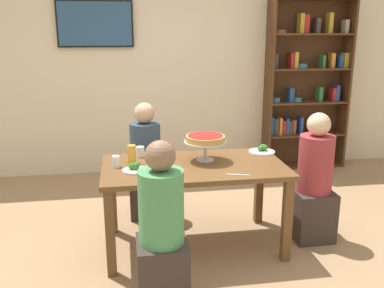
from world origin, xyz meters
name	(u,v)px	position (x,y,z in m)	size (l,w,h in m)	color
ground_plane	(194,245)	(0.00, 0.00, 0.00)	(12.00, 12.00, 0.00)	#9E7A56
rear_partition	(166,64)	(0.00, 2.20, 1.40)	(8.00, 0.12, 2.80)	beige
dining_table	(194,176)	(0.00, 0.00, 0.64)	(1.51, 0.84, 0.74)	brown
bookshelf	(306,85)	(1.84, 2.01, 1.11)	(1.10, 0.30, 2.21)	#4C2D19
television	(95,24)	(-0.86, 2.11, 1.89)	(0.91, 0.05, 0.55)	black
diner_far_left	(146,168)	(-0.36, 0.72, 0.49)	(0.34, 0.34, 1.15)	#382D28
diner_near_left	(162,236)	(-0.34, -0.74, 0.49)	(0.34, 0.34, 1.15)	#382D28
diner_head_east	(314,186)	(1.07, -0.03, 0.49)	(0.34, 0.34, 1.15)	#382D28
deep_dish_pizza_stand	(205,140)	(0.11, 0.09, 0.92)	(0.36, 0.36, 0.22)	silver
salad_plate_near_diner	(262,150)	(0.68, 0.26, 0.76)	(0.24, 0.24, 0.07)	white
salad_plate_far_diner	(164,177)	(-0.28, -0.29, 0.75)	(0.23, 0.23, 0.05)	white
salad_plate_spare	(135,169)	(-0.49, -0.09, 0.76)	(0.20, 0.20, 0.07)	white
beer_glass_amber_tall	(164,153)	(-0.23, 0.15, 0.81)	(0.08, 0.08, 0.14)	gold
beer_glass_amber_short	(132,154)	(-0.51, 0.13, 0.82)	(0.07, 0.07, 0.15)	gold
water_glass_clear_near	(116,162)	(-0.64, 0.03, 0.79)	(0.06, 0.06, 0.09)	white
water_glass_clear_far	(140,152)	(-0.43, 0.30, 0.79)	(0.08, 0.08, 0.09)	white
cutlery_fork_near	(165,154)	(-0.21, 0.33, 0.74)	(0.18, 0.02, 0.01)	silver
cutlery_knife_near	(238,175)	(0.29, -0.32, 0.74)	(0.18, 0.02, 0.01)	silver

